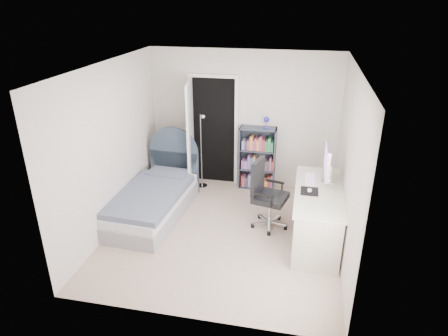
% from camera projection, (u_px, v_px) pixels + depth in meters
% --- Properties ---
extents(room_shell, '(3.50, 3.70, 2.60)m').
position_uv_depth(room_shell, '(223.00, 157.00, 5.60)').
color(room_shell, tan).
rests_on(room_shell, ground).
extents(door, '(0.92, 0.82, 2.06)m').
position_uv_depth(door, '(199.00, 134.00, 7.19)').
color(door, black).
rests_on(door, ground).
extents(bed, '(1.05, 2.04, 1.22)m').
position_uv_depth(bed, '(155.00, 198.00, 6.52)').
color(bed, gray).
rests_on(bed, ground).
extents(nightstand, '(0.42, 0.42, 0.62)m').
position_uv_depth(nightstand, '(180.00, 164.00, 7.50)').
color(nightstand, '#DCB787').
rests_on(nightstand, ground).
extents(floor_lamp, '(0.20, 0.20, 1.42)m').
position_uv_depth(floor_lamp, '(202.00, 158.00, 7.31)').
color(floor_lamp, silver).
rests_on(floor_lamp, ground).
extents(bookcase, '(0.65, 0.28, 1.39)m').
position_uv_depth(bookcase, '(258.00, 160.00, 7.32)').
color(bookcase, '#37404C').
rests_on(bookcase, ground).
extents(desk, '(0.67, 1.67, 1.37)m').
position_uv_depth(desk, '(317.00, 213.00, 5.77)').
color(desk, beige).
rests_on(desk, ground).
extents(office_chair, '(0.59, 0.61, 1.08)m').
position_uv_depth(office_chair, '(265.00, 191.00, 6.08)').
color(office_chair, silver).
rests_on(office_chair, ground).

